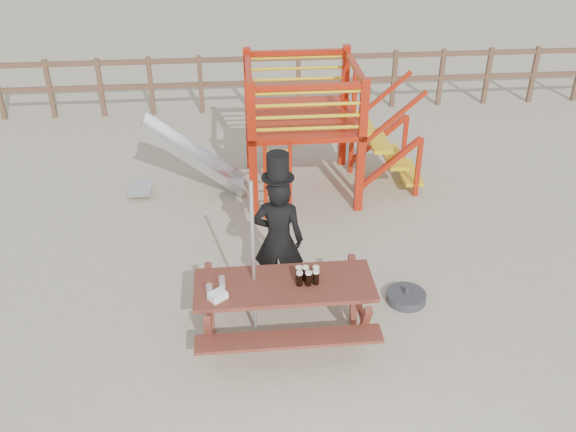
# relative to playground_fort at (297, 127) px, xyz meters

# --- Properties ---
(ground) EXTENTS (60.00, 60.00, 0.00)m
(ground) POSITION_rel_playground_fort_xyz_m (-0.12, -3.58, -1.07)
(ground) COLOR tan
(ground) RESTS_ON ground
(back_fence) EXTENTS (15.09, 0.09, 1.20)m
(back_fence) POSITION_rel_playground_fort_xyz_m (-0.12, 3.42, -0.34)
(back_fence) COLOR brown
(back_fence) RESTS_ON ground
(playground_fort) EXTENTS (4.71, 1.84, 2.10)m
(playground_fort) POSITION_rel_playground_fort_xyz_m (0.00, 0.00, 0.00)
(playground_fort) COLOR #A81F0B
(playground_fort) RESTS_ON ground
(picnic_table) EXTENTS (2.00, 1.38, 0.77)m
(picnic_table) POSITION_rel_playground_fort_xyz_m (-0.50, -3.59, -0.59)
(picnic_table) COLOR maroon
(picnic_table) RESTS_ON ground
(man_with_hat) EXTENTS (0.68, 0.51, 1.98)m
(man_with_hat) POSITION_rel_playground_fort_xyz_m (-0.50, -2.82, -0.19)
(man_with_hat) COLOR black
(man_with_hat) RESTS_ON ground
(metal_pole) EXTENTS (0.04, 0.04, 1.99)m
(metal_pole) POSITION_rel_playground_fort_xyz_m (-0.82, -3.47, -0.08)
(metal_pole) COLOR #B2B2B7
(metal_pole) RESTS_ON ground
(parasol_base) EXTENTS (0.49, 0.49, 0.21)m
(parasol_base) POSITION_rel_playground_fort_xyz_m (1.07, -3.07, -1.01)
(parasol_base) COLOR #313136
(parasol_base) RESTS_ON ground
(paper_bag) EXTENTS (0.23, 0.22, 0.08)m
(paper_bag) POSITION_rel_playground_fort_xyz_m (-1.22, -3.80, -0.26)
(paper_bag) COLOR white
(paper_bag) RESTS_ON picnic_table
(stout_pints) EXTENTS (0.26, 0.18, 0.17)m
(stout_pints) POSITION_rel_playground_fort_xyz_m (-0.24, -3.59, -0.22)
(stout_pints) COLOR black
(stout_pints) RESTS_ON picnic_table
(empty_glasses) EXTENTS (0.21, 0.20, 0.15)m
(empty_glasses) POSITION_rel_playground_fort_xyz_m (-1.24, -3.68, -0.23)
(empty_glasses) COLOR silver
(empty_glasses) RESTS_ON picnic_table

